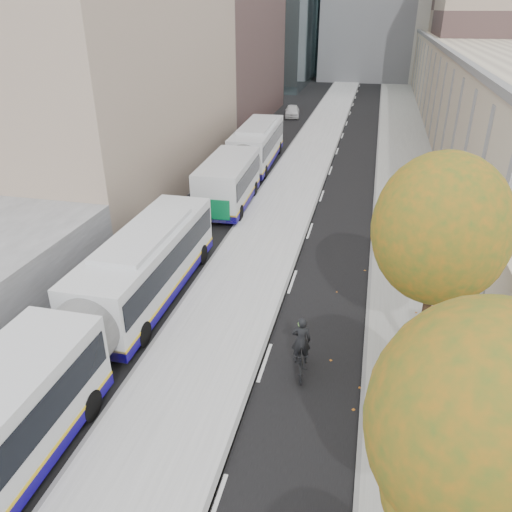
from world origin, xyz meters
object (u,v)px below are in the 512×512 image
(distant_car, at_px, (292,111))
(cyclist, at_px, (301,353))
(bus_far, at_px, (247,158))
(bus_near, at_px, (102,313))
(bus_shelter, at_px, (506,361))

(distant_car, bearing_deg, cyclist, -88.35)
(cyclist, bearing_deg, bus_far, 98.39)
(bus_far, bearing_deg, cyclist, -73.20)
(bus_near, distance_m, cyclist, 7.14)
(bus_near, relative_size, cyclist, 7.75)
(bus_near, bearing_deg, distant_car, 90.60)
(bus_near, distance_m, distant_car, 44.81)
(bus_far, xyz_separation_m, distant_car, (-0.65, 23.97, -0.98))
(bus_shelter, relative_size, bus_near, 0.25)
(bus_near, xyz_separation_m, cyclist, (7.09, 0.33, -0.76))
(bus_far, relative_size, distant_car, 4.61)
(distant_car, bearing_deg, bus_shelter, -81.28)
(bus_shelter, distance_m, bus_far, 24.96)
(bus_far, height_order, cyclist, bus_far)
(bus_far, distance_m, distant_car, 24.00)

